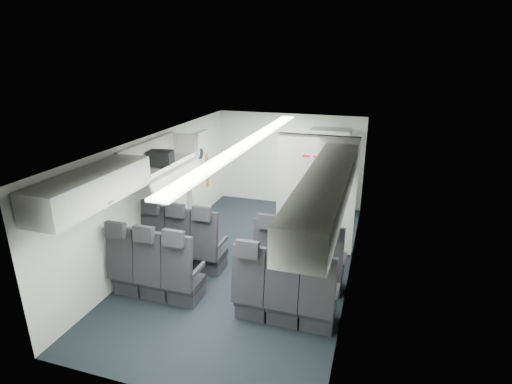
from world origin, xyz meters
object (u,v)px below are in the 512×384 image
Objects in this scene: boarding_door at (199,176)px; galley_unit at (328,172)px; seat_row_mid at (217,284)px; flight_attendant at (290,187)px; seat_row_front at (238,255)px; carry_on_bag at (161,158)px.

galley_unit is at bearing 24.28° from boarding_door.
seat_row_mid is 1.79× the size of boarding_door.
flight_attendant is (1.99, -0.02, -0.05)m from boarding_door.
seat_row_front is at bearing -51.84° from boarding_door.
flight_attendant reaches higher than seat_row_front.
flight_attendant is at bearing -116.89° from galley_unit.
boarding_door is 1.03× the size of flight_attendant.
galley_unit is at bearing 77.12° from seat_row_mid.
galley_unit is 2.84m from boarding_door.
seat_row_front is at bearing -106.28° from galley_unit.
seat_row_front is 2.71m from boarding_door.
boarding_door is at bearing -155.72° from galley_unit.
carry_on_bag is (-1.42, 1.14, 1.42)m from seat_row_mid.
seat_row_front is 2.16m from flight_attendant.
flight_attendant is 2.70m from carry_on_bag.
seat_row_front is 1.75× the size of galley_unit.
seat_row_mid is (0.00, -0.90, 0.00)m from seat_row_front.
seat_row_mid is 8.73× the size of carry_on_bag.
carry_on_bag is (0.22, -1.85, 0.87)m from boarding_door.
carry_on_bag is at bearing -128.12° from galley_unit.
carry_on_bag is (-1.42, 0.24, 1.42)m from seat_row_front.
seat_row_front is 3.43m from galley_unit.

